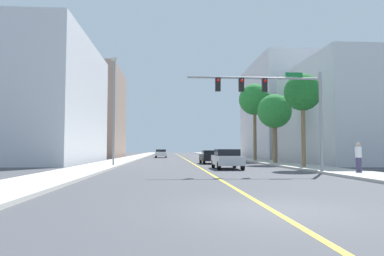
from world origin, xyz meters
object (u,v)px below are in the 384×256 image
at_px(traffic_signal_mast, 277,97).
at_px(palm_near, 303,93).
at_px(car_black, 210,157).
at_px(street_lamp, 114,106).
at_px(car_white, 161,153).
at_px(pedestrian, 358,157).
at_px(car_silver, 227,159).
at_px(palm_mid, 275,112).
at_px(palm_far, 255,100).

bearing_deg(traffic_signal_mast, palm_near, 52.84).
bearing_deg(car_black, traffic_signal_mast, -80.71).
xyz_separation_m(street_lamp, car_white, (3.42, 31.31, -4.44)).
relative_size(car_white, pedestrian, 2.57).
relative_size(street_lamp, car_silver, 2.17).
bearing_deg(palm_near, pedestrian, -79.87).
bearing_deg(palm_near, street_lamp, 165.07).
bearing_deg(palm_mid, car_silver, -128.98).
bearing_deg(palm_near, palm_far, 89.56).
distance_m(street_lamp, palm_near, 15.53).
bearing_deg(car_silver, street_lamp, 157.72).
height_order(palm_near, palm_far, palm_far).
xyz_separation_m(car_silver, car_black, (-0.17, 9.49, -0.05)).
relative_size(palm_far, car_silver, 2.19).
xyz_separation_m(palm_near, pedestrian, (1.05, -5.85, -4.80)).
bearing_deg(street_lamp, car_white, 83.77).
distance_m(traffic_signal_mast, pedestrian, 6.05).
height_order(palm_mid, palm_far, palm_far).
bearing_deg(pedestrian, palm_far, -134.69).
xyz_separation_m(street_lamp, palm_mid, (15.17, 3.74, 0.00)).
relative_size(street_lamp, palm_far, 0.99).
bearing_deg(car_silver, car_black, 91.06).
xyz_separation_m(traffic_signal_mast, street_lamp, (-11.48, 8.64, 0.39)).
distance_m(palm_near, palm_far, 15.56).
height_order(palm_mid, pedestrian, palm_mid).
xyz_separation_m(palm_mid, pedestrian, (0.87, -13.59, -4.18)).
bearing_deg(pedestrian, car_black, -112.71).
relative_size(palm_near, pedestrian, 4.11).
height_order(traffic_signal_mast, palm_near, palm_near).
relative_size(palm_near, car_silver, 1.69).
bearing_deg(traffic_signal_mast, car_silver, 115.78).
height_order(car_silver, pedestrian, pedestrian).
bearing_deg(palm_mid, car_black, 162.11).
bearing_deg(pedestrian, car_silver, -88.55).
height_order(traffic_signal_mast, pedestrian, traffic_signal_mast).
bearing_deg(car_silver, car_white, 99.29).
xyz_separation_m(traffic_signal_mast, palm_far, (3.64, 20.11, 2.66)).
xyz_separation_m(car_black, pedestrian, (7.10, -15.59, 0.31)).
relative_size(palm_far, car_white, 2.07).
xyz_separation_m(palm_near, car_white, (-11.58, 35.31, -5.06)).
distance_m(traffic_signal_mast, palm_far, 20.61).
relative_size(street_lamp, palm_near, 1.29).
distance_m(car_black, pedestrian, 17.13).
relative_size(palm_far, car_black, 2.15).
bearing_deg(car_black, palm_far, 42.18).
bearing_deg(car_silver, traffic_signal_mast, -64.16).
relative_size(car_silver, car_white, 0.95).
bearing_deg(pedestrian, palm_near, -127.05).
bearing_deg(car_black, car_silver, -89.69).
distance_m(street_lamp, palm_mid, 15.62).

